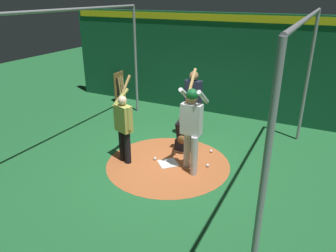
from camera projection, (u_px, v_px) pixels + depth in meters
ground_plane at (168, 164)px, 7.47m from camera, size 27.08×27.08×0.00m
dirt_circle at (168, 163)px, 7.47m from camera, size 2.86×2.86×0.01m
home_plate at (168, 163)px, 7.47m from camera, size 0.59×0.59×0.01m
batter at (191, 122)px, 6.76m from camera, size 0.68×0.49×2.21m
catcher at (185, 136)px, 7.99m from camera, size 0.58×0.40×0.98m
umpire at (193, 101)px, 8.42m from camera, size 0.23×0.49×1.85m
visitor at (124, 125)px, 7.24m from camera, size 0.64×0.51×1.99m
back_wall at (223, 65)px, 10.04m from camera, size 0.23×11.08×3.15m
cage_frame at (168, 65)px, 6.59m from camera, size 5.63×5.16×3.36m
bat_rack at (122, 86)px, 11.79m from camera, size 0.82×0.20×1.05m
baseball_0 at (211, 151)px, 7.97m from camera, size 0.07×0.07×0.07m
baseball_1 at (208, 165)px, 7.31m from camera, size 0.07×0.07×0.07m
baseball_2 at (155, 158)px, 7.62m from camera, size 0.07×0.07×0.07m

